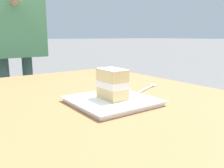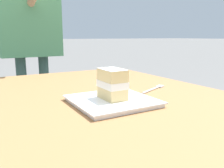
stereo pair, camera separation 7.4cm
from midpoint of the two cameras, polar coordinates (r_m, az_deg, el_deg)
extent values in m
cylinder|color=olive|center=(1.62, 2.47, -9.58)|extent=(0.07, 0.07, 0.66)
cube|color=olive|center=(0.83, 3.78, -4.71)|extent=(1.35, 0.85, 0.04)
cube|color=white|center=(0.76, 2.82, -4.35)|extent=(0.24, 0.24, 0.01)
cube|color=white|center=(0.75, 2.82, -3.77)|extent=(0.25, 0.25, 0.00)
cube|color=#E0C17A|center=(0.75, 2.91, -2.28)|extent=(0.10, 0.06, 0.04)
cube|color=white|center=(0.74, 2.93, -0.09)|extent=(0.10, 0.06, 0.02)
sphere|color=red|center=(0.74, 5.87, -0.15)|extent=(0.02, 0.02, 0.02)
sphere|color=red|center=(0.74, 5.56, 0.22)|extent=(0.01, 0.01, 0.01)
sphere|color=red|center=(0.73, 6.06, -0.02)|extent=(0.02, 0.02, 0.02)
cube|color=#E0C17A|center=(0.74, 2.95, 2.14)|extent=(0.10, 0.06, 0.04)
cube|color=white|center=(0.73, 2.97, 3.60)|extent=(0.09, 0.06, 0.00)
cylinder|color=silver|center=(0.95, 11.67, -1.42)|extent=(0.07, 0.13, 0.01)
cube|color=silver|center=(1.03, 13.63, -0.55)|extent=(0.03, 0.04, 0.01)
cylinder|color=#334B43|center=(1.85, -19.50, -5.78)|extent=(0.07, 0.07, 0.77)
cylinder|color=#334B43|center=(1.89, -14.69, -5.17)|extent=(0.07, 0.07, 0.77)
cube|color=#4C895B|center=(1.80, -18.35, 15.16)|extent=(0.19, 0.42, 0.55)
cylinder|color=black|center=(13.42, -23.45, 8.03)|extent=(0.55, 0.64, 0.63)
camera|label=1|loc=(0.04, -87.14, 0.58)|focal=37.65mm
camera|label=2|loc=(0.04, 92.86, -0.58)|focal=37.65mm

